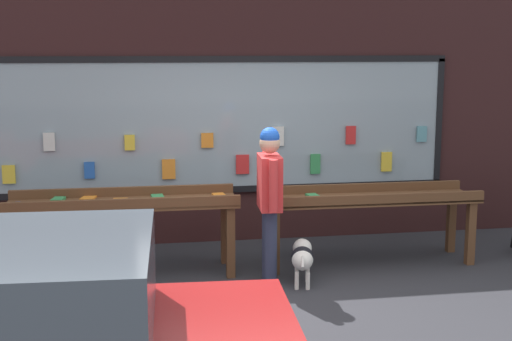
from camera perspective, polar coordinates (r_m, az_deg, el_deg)
name	(u,v)px	position (r m, az deg, el deg)	size (l,w,h in m)	color
ground_plane	(267,302)	(7.13, 0.90, -10.49)	(40.00, 40.00, 0.00)	#2D2D33
shopfront_facade	(229,115)	(9.07, -2.18, 4.43)	(8.51, 0.29, 3.27)	#331919
display_table_left	(123,209)	(7.87, -10.59, -3.05)	(2.49, 0.72, 0.92)	brown
display_table_right	(369,203)	(8.30, 9.01, -2.62)	(2.49, 0.71, 0.87)	brown
person_browsing	(270,193)	(7.47, 1.09, -1.79)	(0.24, 0.66, 1.66)	#2D334C
small_dog	(302,257)	(7.56, 3.73, -6.91)	(0.31, 0.60, 0.44)	white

